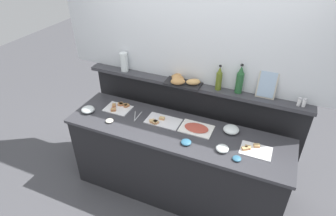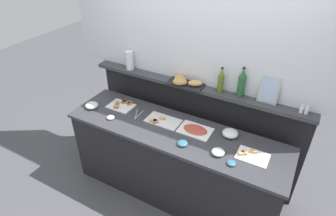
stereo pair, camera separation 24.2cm
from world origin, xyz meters
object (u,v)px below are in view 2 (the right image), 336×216
object	(u,v)px
condiment_bowl_cream	(231,163)
condiment_bowl_red	(111,117)
sandwich_platter_side	(162,121)
condiment_bowl_teal	(182,143)
cold_cuts_platter	(195,130)
wine_bottle_green	(242,83)
water_carafe	(130,60)
serving_tongs	(138,115)
salt_shaker	(302,109)
framed_picture	(269,89)
sandwich_platter_rear	(251,156)
pepper_shaker	(307,110)
glass_bowl_large	(218,152)
glass_bowl_small	(230,133)
bread_basket	(184,81)
sandwich_platter_front	(122,105)
glass_bowl_medium	(92,105)
olive_oil_bottle	(221,81)

from	to	relation	value
condiment_bowl_cream	condiment_bowl_red	bearing A→B (deg)	178.39
sandwich_platter_side	condiment_bowl_teal	bearing A→B (deg)	-32.66
cold_cuts_platter	condiment_bowl_cream	world-z (taller)	condiment_bowl_cream
wine_bottle_green	water_carafe	bearing A→B (deg)	-179.07
condiment_bowl_red	serving_tongs	xyz separation A→B (m)	(0.22, 0.20, -0.01)
salt_shaker	water_carafe	distance (m)	1.92
cold_cuts_platter	sandwich_platter_side	bearing A→B (deg)	-176.43
sandwich_platter_side	framed_picture	size ratio (longest dim) A/B	1.31
sandwich_platter_rear	wine_bottle_green	size ratio (longest dim) A/B	0.91
wine_bottle_green	pepper_shaker	bearing A→B (deg)	-1.99
condiment_bowl_red	water_carafe	xyz separation A→B (m)	(-0.12, 0.58, 0.42)
glass_bowl_large	pepper_shaker	xyz separation A→B (m)	(0.62, 0.55, 0.34)
glass_bowl_large	glass_bowl_small	world-z (taller)	glass_bowl_small
pepper_shaker	bread_basket	bearing A→B (deg)	-178.80
condiment_bowl_red	water_carafe	bearing A→B (deg)	101.88
serving_tongs	sandwich_platter_rear	bearing A→B (deg)	-2.10
serving_tongs	salt_shaker	world-z (taller)	salt_shaker
wine_bottle_green	framed_picture	bearing A→B (deg)	3.58
condiment_bowl_red	cold_cuts_platter	bearing A→B (deg)	15.39
sandwich_platter_front	condiment_bowl_teal	distance (m)	0.97
wine_bottle_green	glass_bowl_medium	bearing A→B (deg)	-160.87
glass_bowl_large	condiment_bowl_red	distance (m)	1.23
salt_shaker	condiment_bowl_cream	bearing A→B (deg)	-124.01
glass_bowl_small	bread_basket	xyz separation A→B (m)	(-0.64, 0.22, 0.33)
glass_bowl_large	pepper_shaker	size ratio (longest dim) A/B	1.42
sandwich_platter_rear	water_carafe	size ratio (longest dim) A/B	1.28
pepper_shaker	sandwich_platter_front	bearing A→B (deg)	-170.41
condiment_bowl_red	framed_picture	xyz separation A→B (m)	(1.48, 0.62, 0.45)
wine_bottle_green	salt_shaker	distance (m)	0.59
glass_bowl_large	condiment_bowl_teal	xyz separation A→B (m)	(-0.35, -0.04, -0.00)
serving_tongs	olive_oil_bottle	size ratio (longest dim) A/B	0.68
glass_bowl_medium	condiment_bowl_cream	size ratio (longest dim) A/B	1.83
sandwich_platter_front	bread_basket	xyz separation A→B (m)	(0.65, 0.29, 0.35)
sandwich_platter_side	glass_bowl_large	bearing A→B (deg)	-15.19
glass_bowl_medium	sandwich_platter_side	bearing A→B (deg)	10.31
water_carafe	condiment_bowl_cream	bearing A→B (deg)	-22.50
condiment_bowl_red	salt_shaker	xyz separation A→B (m)	(1.80, 0.58, 0.35)
sandwich_platter_rear	cold_cuts_platter	distance (m)	0.62
condiment_bowl_teal	framed_picture	xyz separation A→B (m)	(0.60, 0.63, 0.45)
sandwich_platter_rear	condiment_bowl_cream	xyz separation A→B (m)	(-0.13, -0.19, 0.01)
glass_bowl_medium	water_carafe	xyz separation A→B (m)	(0.21, 0.51, 0.41)
condiment_bowl_cream	serving_tongs	size ratio (longest dim) A/B	0.44
cold_cuts_platter	condiment_bowl_red	size ratio (longest dim) A/B	3.95
sandwich_platter_rear	glass_bowl_medium	bearing A→B (deg)	-177.57
sandwich_platter_side	serving_tongs	distance (m)	0.30
wine_bottle_green	pepper_shaker	distance (m)	0.64
sandwich_platter_side	glass_bowl_large	size ratio (longest dim) A/B	3.03
glass_bowl_large	condiment_bowl_cream	size ratio (longest dim) A/B	1.50
bread_basket	framed_picture	world-z (taller)	framed_picture
sandwich_platter_side	sandwich_platter_rear	world-z (taller)	same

